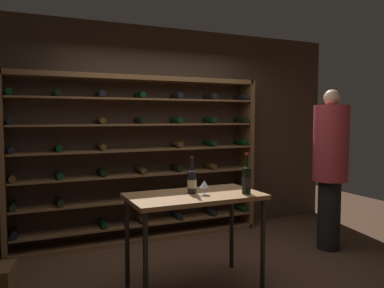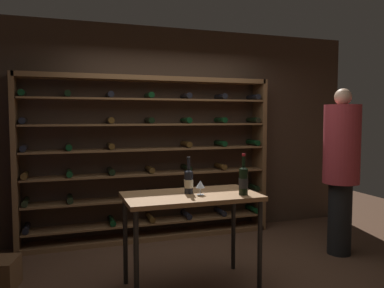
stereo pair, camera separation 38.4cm
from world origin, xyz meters
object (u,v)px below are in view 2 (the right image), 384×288
at_px(wine_glass_stemmed_right, 200,185).
at_px(person_guest_plum_blouse, 341,163).
at_px(wine_bottle_red_label, 243,180).
at_px(wine_rack, 150,159).
at_px(tasting_table, 191,204).
at_px(wine_bottle_gold_foil, 189,181).

bearing_deg(wine_glass_stemmed_right, person_guest_plum_blouse, 10.67).
bearing_deg(wine_glass_stemmed_right, wine_bottle_red_label, -18.52).
relative_size(wine_rack, wine_bottle_red_label, 8.60).
distance_m(tasting_table, person_guest_plum_blouse, 1.97).
bearing_deg(wine_glass_stemmed_right, tasting_table, 139.66).
distance_m(wine_rack, wine_bottle_gold_foil, 1.52).
bearing_deg(wine_bottle_red_label, wine_bottle_gold_foil, 153.83).
bearing_deg(person_guest_plum_blouse, wine_rack, -160.37).
bearing_deg(wine_bottle_red_label, wine_rack, 105.48).
relative_size(tasting_table, wine_bottle_red_label, 3.26).
height_order(wine_rack, person_guest_plum_blouse, wine_rack).
relative_size(wine_bottle_red_label, wine_bottle_gold_foil, 1.11).
height_order(person_guest_plum_blouse, wine_bottle_gold_foil, person_guest_plum_blouse).
bearing_deg(person_guest_plum_blouse, wine_glass_stemmed_right, -116.94).
relative_size(person_guest_plum_blouse, wine_glass_stemmed_right, 14.63).
distance_m(wine_rack, tasting_table, 1.58).
relative_size(person_guest_plum_blouse, wine_bottle_red_label, 5.08).
xyz_separation_m(wine_rack, wine_glass_stemmed_right, (0.11, -1.62, -0.07)).
bearing_deg(wine_rack, wine_bottle_gold_foil, -88.90).
relative_size(wine_rack, wine_glass_stemmed_right, 24.77).
height_order(person_guest_plum_blouse, wine_bottle_red_label, person_guest_plum_blouse).
height_order(tasting_table, wine_glass_stemmed_right, wine_glass_stemmed_right).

